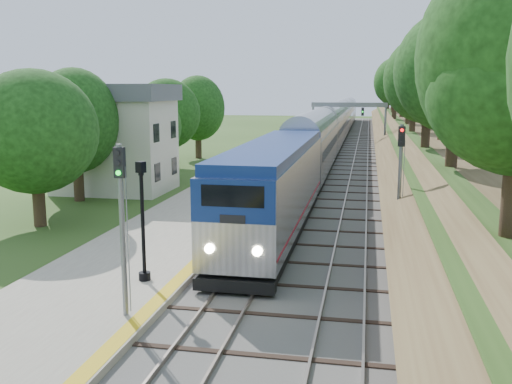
% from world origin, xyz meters
% --- Properties ---
extents(trackbed, '(9.50, 170.00, 0.28)m').
position_xyz_m(trackbed, '(2.00, 60.00, 0.07)').
color(trackbed, '#4C4944').
rests_on(trackbed, ground).
extents(platform, '(6.40, 68.00, 0.38)m').
position_xyz_m(platform, '(-5.20, 16.00, 0.19)').
color(platform, gray).
rests_on(platform, ground).
extents(yellow_stripe, '(0.55, 68.00, 0.01)m').
position_xyz_m(yellow_stripe, '(-2.35, 16.00, 0.39)').
color(yellow_stripe, gold).
rests_on(yellow_stripe, platform).
extents(embankment, '(10.64, 170.00, 11.70)m').
position_xyz_m(embankment, '(10.35, 60.00, 1.95)').
color(embankment, brown).
rests_on(embankment, ground).
extents(station_building, '(8.60, 6.60, 8.00)m').
position_xyz_m(station_building, '(-14.00, 30.00, 4.09)').
color(station_building, beige).
rests_on(station_building, ground).
extents(signal_gantry, '(8.40, 0.38, 6.20)m').
position_xyz_m(signal_gantry, '(2.47, 54.99, 4.82)').
color(signal_gantry, slate).
rests_on(signal_gantry, ground).
extents(trees_behind_platform, '(7.82, 53.32, 7.21)m').
position_xyz_m(trees_behind_platform, '(-11.17, 20.67, 4.53)').
color(trees_behind_platform, '#332316').
rests_on(trees_behind_platform, ground).
extents(train, '(3.15, 126.34, 4.64)m').
position_xyz_m(train, '(0.00, 71.50, 2.36)').
color(train, black).
rests_on(train, trackbed).
extents(lamppost_far, '(0.45, 0.45, 4.59)m').
position_xyz_m(lamppost_far, '(-3.61, 9.88, 2.43)').
color(lamppost_far, black).
rests_on(lamppost_far, platform).
extents(signal_platform, '(0.33, 0.26, 5.57)m').
position_xyz_m(signal_platform, '(-2.90, 6.51, 3.80)').
color(signal_platform, slate).
rests_on(signal_platform, platform).
extents(signal_farside, '(0.32, 0.26, 5.89)m').
position_xyz_m(signal_farside, '(6.20, 17.71, 3.72)').
color(signal_farside, slate).
rests_on(signal_farside, ground).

